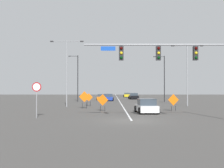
% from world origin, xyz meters
% --- Properties ---
extents(ground, '(208.68, 208.68, 0.00)m').
position_xyz_m(ground, '(0.00, 0.00, 0.00)').
color(ground, '#4C4947').
extents(road_centre_stripe, '(0.16, 115.93, 0.01)m').
position_xyz_m(road_centre_stripe, '(0.00, 57.97, 0.00)').
color(road_centre_stripe, white).
rests_on(road_centre_stripe, ground).
extents(traffic_signal_assembly, '(11.22, 0.44, 6.26)m').
position_xyz_m(traffic_signal_assembly, '(3.47, -0.02, 4.68)').
color(traffic_signal_assembly, gray).
rests_on(traffic_signal_assembly, ground).
extents(stop_sign, '(0.76, 0.07, 2.92)m').
position_xyz_m(stop_sign, '(-7.61, 1.89, 2.05)').
color(stop_sign, gray).
rests_on(stop_sign, ground).
extents(street_lamp_far_right, '(4.46, 0.24, 8.91)m').
position_xyz_m(street_lamp_far_right, '(-7.53, 16.60, 5.30)').
color(street_lamp_far_right, gray).
rests_on(street_lamp_far_right, ground).
extents(street_lamp_near_right, '(4.48, 0.24, 8.60)m').
position_xyz_m(street_lamp_near_right, '(9.06, 18.34, 5.13)').
color(street_lamp_near_right, gray).
rests_on(street_lamp_near_right, ground).
extents(street_lamp_near_left, '(1.88, 0.24, 8.82)m').
position_xyz_m(street_lamp_near_left, '(-8.12, 32.72, 4.83)').
color(street_lamp_near_left, black).
rests_on(street_lamp_near_left, ground).
extents(street_lamp_far_left, '(2.10, 0.24, 8.55)m').
position_xyz_m(street_lamp_far_left, '(8.09, 31.18, 4.72)').
color(street_lamp_far_left, black).
rests_on(street_lamp_far_left, ground).
extents(construction_sign_median_far, '(1.22, 0.28, 1.82)m').
position_xyz_m(construction_sign_median_far, '(-2.47, 9.29, 1.13)').
color(construction_sign_median_far, orange).
rests_on(construction_sign_median_far, ground).
extents(construction_sign_left_lane, '(1.11, 0.09, 1.79)m').
position_xyz_m(construction_sign_left_lane, '(-4.72, 18.53, 1.13)').
color(construction_sign_left_lane, orange).
rests_on(construction_sign_left_lane, ground).
extents(construction_sign_right_lane, '(1.34, 0.14, 2.11)m').
position_xyz_m(construction_sign_right_lane, '(-4.86, 13.59, 1.34)').
color(construction_sign_right_lane, orange).
rests_on(construction_sign_right_lane, ground).
extents(construction_sign_median_near, '(1.22, 0.32, 1.84)m').
position_xyz_m(construction_sign_median_near, '(5.12, 9.22, 1.14)').
color(construction_sign_median_near, orange).
rests_on(construction_sign_median_near, ground).
extents(car_white_near, '(2.13, 4.25, 1.43)m').
position_xyz_m(car_white_near, '(1.94, 6.95, 0.66)').
color(car_white_near, white).
rests_on(car_white_near, ground).
extents(car_orange_approaching, '(2.16, 4.58, 1.27)m').
position_xyz_m(car_orange_approaching, '(-3.78, 41.98, 0.61)').
color(car_orange_approaching, orange).
rests_on(car_orange_approaching, ground).
extents(car_blue_passing, '(2.21, 3.92, 1.43)m').
position_xyz_m(car_blue_passing, '(-2.22, 36.52, 0.66)').
color(car_blue_passing, '#1E389E').
rests_on(car_blue_passing, ground).
extents(car_black_distant, '(2.32, 4.48, 1.47)m').
position_xyz_m(car_black_distant, '(3.64, 45.83, 0.67)').
color(car_black_distant, black).
rests_on(car_black_distant, ground).
extents(car_yellow_far, '(1.97, 4.34, 1.31)m').
position_xyz_m(car_yellow_far, '(2.95, 63.00, 0.63)').
color(car_yellow_far, gold).
rests_on(car_yellow_far, ground).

